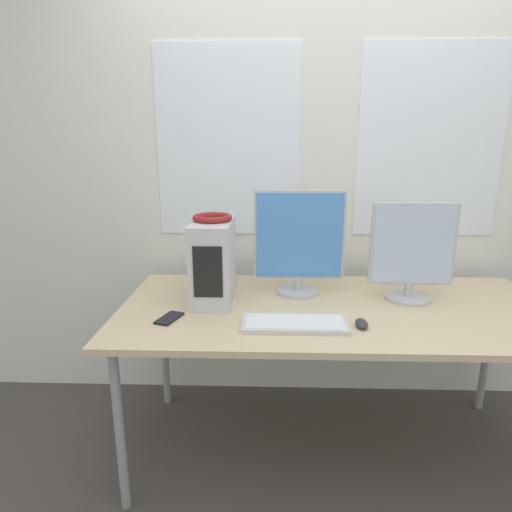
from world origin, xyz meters
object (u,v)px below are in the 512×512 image
(pc_tower, at_px, (214,260))
(cell_phone, at_px, (169,318))
(headphones, at_px, (212,218))
(keyboard, at_px, (295,324))
(monitor_right_near, at_px, (412,252))
(monitor_main, at_px, (299,242))
(mouse, at_px, (362,323))

(pc_tower, distance_m, cell_phone, 0.36)
(headphones, xyz_separation_m, keyboard, (0.37, -0.32, -0.38))
(monitor_right_near, bearing_deg, keyboard, -149.61)
(monitor_right_near, xyz_separation_m, keyboard, (-0.56, -0.33, -0.22))
(headphones, relative_size, monitor_right_near, 0.40)
(cell_phone, bearing_deg, keyboard, 13.57)
(headphones, distance_m, monitor_main, 0.44)
(monitor_main, bearing_deg, keyboard, -95.43)
(monitor_right_near, xyz_separation_m, cell_phone, (-1.09, -0.27, -0.23))
(mouse, bearing_deg, keyboard, -179.60)
(mouse, bearing_deg, headphones, 153.71)
(headphones, xyz_separation_m, mouse, (0.65, -0.32, -0.38))
(monitor_main, height_order, cell_phone, monitor_main)
(keyboard, distance_m, cell_phone, 0.54)
(monitor_main, bearing_deg, cell_phone, -148.25)
(monitor_main, bearing_deg, monitor_right_near, -8.53)
(headphones, xyz_separation_m, monitor_main, (0.41, 0.09, -0.13))
(monitor_right_near, bearing_deg, monitor_main, 171.47)
(monitor_main, distance_m, mouse, 0.53)
(keyboard, xyz_separation_m, cell_phone, (-0.53, 0.05, -0.01))
(monitor_main, xyz_separation_m, cell_phone, (-0.57, -0.35, -0.26))
(mouse, relative_size, cell_phone, 0.59)
(monitor_right_near, relative_size, mouse, 5.12)
(headphones, relative_size, monitor_main, 0.36)
(pc_tower, bearing_deg, headphones, 90.00)
(monitor_right_near, distance_m, keyboard, 0.69)
(monitor_main, height_order, monitor_right_near, monitor_main)
(pc_tower, height_order, monitor_main, monitor_main)
(monitor_main, relative_size, mouse, 5.64)
(pc_tower, height_order, mouse, pc_tower)
(pc_tower, height_order, headphones, headphones)
(pc_tower, distance_m, headphones, 0.21)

